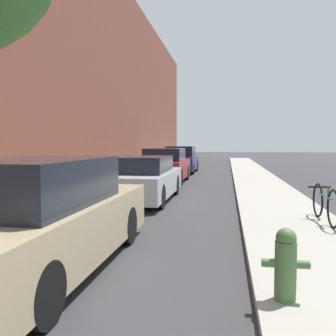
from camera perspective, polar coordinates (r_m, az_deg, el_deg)
ground_plane at (r=14.33m, az=2.66°, el=-2.83°), size 120.00×120.00×0.00m
sidewalk_left at (r=14.93m, az=-8.48°, el=-2.37°), size 2.00×52.00×0.12m
sidewalk_right at (r=14.29m, az=14.30°, el=-2.72°), size 2.00×52.00×0.12m
building_facade_left at (r=15.70m, az=-13.57°, el=16.44°), size 0.70×52.00×10.23m
parked_car_champagne at (r=5.06m, az=-19.81°, el=-7.43°), size 1.79×4.54×1.47m
parked_car_silver at (r=10.71m, az=-4.26°, el=-1.73°), size 1.82×4.36×1.29m
parked_car_red at (r=15.67m, az=-0.43°, el=0.28°), size 1.73×4.00×1.46m
parked_car_navy at (r=21.10m, az=2.07°, el=1.22°), size 1.70×4.13×1.51m
fire_hydrant at (r=3.88m, az=17.78°, el=-13.87°), size 0.45×0.21×0.72m
bicycle at (r=7.81m, az=23.16°, el=-5.11°), size 0.44×1.75×0.71m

